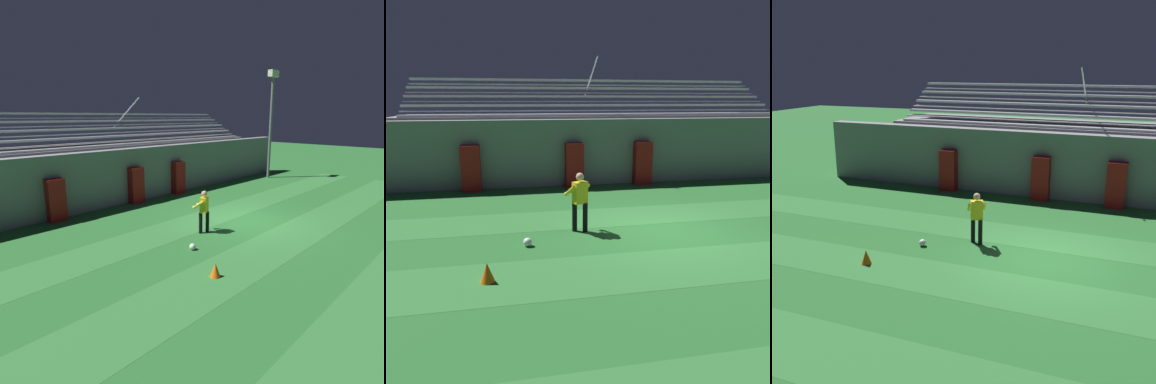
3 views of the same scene
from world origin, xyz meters
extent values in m
plane|color=#286B2D|center=(0.00, 0.00, 0.00)|extent=(80.00, 80.00, 0.00)
cube|color=#337A38|center=(0.00, -2.21, 0.00)|extent=(28.00, 1.90, 0.01)
cube|color=#337A38|center=(0.00, 1.58, 0.00)|extent=(28.00, 1.90, 0.01)
cube|color=gray|center=(0.00, 6.50, 1.40)|extent=(24.00, 0.60, 2.80)
cube|color=maroon|center=(-1.51, 5.95, 0.92)|extent=(0.74, 0.44, 1.85)
cube|color=maroon|center=(1.51, 5.95, 0.92)|extent=(0.74, 0.44, 1.85)
cube|color=maroon|center=(-5.71, 5.95, 0.92)|extent=(0.74, 0.44, 1.85)
cube|color=gray|center=(0.00, 8.85, 1.45)|extent=(18.00, 3.90, 2.90)
cube|color=silver|center=(0.00, 7.25, 2.95)|extent=(17.10, 0.36, 0.10)
cube|color=gray|center=(0.00, 7.05, 2.72)|extent=(17.10, 0.60, 0.04)
cube|color=silver|center=(0.00, 7.95, 3.35)|extent=(17.10, 0.36, 0.10)
cube|color=gray|center=(0.00, 7.75, 3.12)|extent=(17.10, 0.60, 0.04)
cube|color=silver|center=(0.00, 8.65, 3.75)|extent=(17.10, 0.36, 0.10)
cube|color=gray|center=(0.00, 8.45, 3.52)|extent=(17.10, 0.60, 0.04)
cube|color=silver|center=(0.00, 9.35, 4.15)|extent=(17.10, 0.36, 0.10)
cube|color=gray|center=(0.00, 9.15, 3.92)|extent=(17.10, 0.60, 0.04)
cube|color=silver|center=(0.00, 10.05, 4.55)|extent=(17.10, 0.36, 0.10)
cube|color=gray|center=(0.00, 9.85, 4.32)|extent=(17.10, 0.60, 0.04)
cylinder|color=silver|center=(-0.27, 8.40, 4.60)|extent=(0.06, 2.63, 1.65)
cylinder|color=slate|center=(9.55, 4.80, 3.54)|extent=(0.20, 0.20, 7.07)
cube|color=#F2EDCC|center=(9.55, 4.80, 7.29)|extent=(0.90, 0.36, 0.44)
cylinder|color=black|center=(-2.51, 0.50, 0.41)|extent=(0.18, 0.18, 0.82)
cylinder|color=black|center=(-2.23, 0.40, 0.41)|extent=(0.18, 0.18, 0.82)
cube|color=yellow|center=(-2.37, 0.45, 1.12)|extent=(0.44, 0.37, 0.60)
sphere|color=tan|center=(-2.37, 0.45, 1.56)|extent=(0.22, 0.22, 0.22)
cylinder|color=yellow|center=(-2.64, 0.48, 1.17)|extent=(0.27, 0.48, 0.37)
cylinder|color=yellow|center=(-2.20, 0.67, 1.17)|extent=(0.27, 0.48, 0.37)
cube|color=silver|center=(-2.68, 0.68, 1.04)|extent=(0.14, 0.14, 0.08)
cube|color=silver|center=(-2.31, 0.84, 1.04)|extent=(0.14, 0.14, 0.08)
sphere|color=white|center=(-3.88, -0.39, 0.11)|extent=(0.22, 0.22, 0.22)
cone|color=orange|center=(-4.79, -2.16, 0.21)|extent=(0.30, 0.30, 0.42)
camera|label=1|loc=(-11.17, -7.43, 4.42)|focal=30.00mm
camera|label=2|loc=(-4.31, -9.30, 3.58)|focal=35.00mm
camera|label=3|loc=(2.13, -12.17, 5.52)|focal=42.00mm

